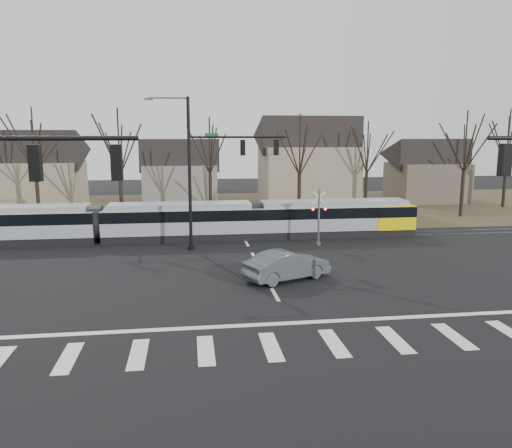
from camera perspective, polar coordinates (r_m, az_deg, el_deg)
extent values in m
plane|color=black|center=(22.81, 3.08, -9.63)|extent=(140.00, 140.00, 0.00)
cube|color=#38331E|center=(53.80, -3.29, 1.81)|extent=(140.00, 28.00, 0.01)
cube|color=silver|center=(19.22, -20.67, -14.13)|extent=(0.60, 2.60, 0.01)
cube|color=silver|center=(18.83, -13.31, -14.26)|extent=(0.60, 2.60, 0.01)
cube|color=silver|center=(18.74, -5.76, -14.16)|extent=(0.60, 2.60, 0.01)
cube|color=silver|center=(18.95, 1.73, -13.82)|extent=(0.60, 2.60, 0.01)
cube|color=silver|center=(19.46, 8.91, -13.28)|extent=(0.60, 2.60, 0.01)
cube|color=silver|center=(20.24, 15.60, -12.60)|extent=(0.60, 2.60, 0.01)
cube|color=silver|center=(21.27, 21.68, -11.83)|extent=(0.60, 2.60, 0.01)
cube|color=silver|center=(22.50, 27.12, -11.02)|extent=(0.60, 2.60, 0.01)
cube|color=silver|center=(21.15, 4.00, -11.23)|extent=(28.00, 0.35, 0.01)
cube|color=silver|center=(24.67, 2.20, -8.07)|extent=(0.18, 2.00, 0.01)
cube|color=silver|center=(28.45, 0.81, -5.60)|extent=(0.18, 2.00, 0.01)
cube|color=silver|center=(32.28, -0.24, -3.71)|extent=(0.18, 2.00, 0.01)
cube|color=silver|center=(36.15, -1.06, -2.22)|extent=(0.18, 2.00, 0.01)
cube|color=silver|center=(40.04, -1.73, -1.01)|extent=(0.18, 2.00, 0.01)
cube|color=silver|center=(43.96, -2.27, -0.03)|extent=(0.18, 2.00, 0.01)
cube|color=silver|center=(47.89, -2.73, 0.80)|extent=(0.18, 2.00, 0.01)
cube|color=silver|center=(51.82, -3.12, 1.50)|extent=(0.18, 2.00, 0.01)
cube|color=#59595E|center=(37.21, -1.26, -1.82)|extent=(90.00, 0.12, 0.06)
cube|color=#59595E|center=(38.58, -1.50, -1.40)|extent=(90.00, 0.12, 0.06)
cube|color=gray|center=(39.78, -26.55, -0.14)|extent=(12.27, 2.64, 2.76)
cube|color=black|center=(39.69, -26.61, 0.65)|extent=(12.29, 2.68, 0.80)
cube|color=gray|center=(37.63, -8.59, 0.28)|extent=(11.32, 2.64, 2.76)
cube|color=black|center=(37.54, -8.62, 1.12)|extent=(11.34, 2.68, 0.80)
cube|color=gray|center=(39.24, 8.89, 0.67)|extent=(12.27, 2.64, 2.76)
cube|color=black|center=(39.15, 8.91, 1.48)|extent=(12.29, 2.68, 0.80)
cube|color=yellow|center=(40.78, 15.14, 0.92)|extent=(3.02, 2.70, 1.84)
imported|color=#4D5154|center=(27.06, 3.58, -4.72)|extent=(5.30, 6.07, 1.58)
cylinder|color=black|center=(15.80, -25.24, 8.85)|extent=(6.50, 0.14, 0.14)
cube|color=black|center=(15.73, -23.92, 6.39)|extent=(0.32, 0.32, 1.05)
sphere|color=#FF0C07|center=(15.71, -24.00, 7.59)|extent=(0.22, 0.22, 0.22)
cube|color=black|center=(15.26, -15.63, 6.79)|extent=(0.32, 0.32, 1.05)
sphere|color=#FF0C07|center=(15.24, -15.69, 8.03)|extent=(0.22, 0.22, 0.22)
cube|color=black|center=(18.25, 26.57, 6.58)|extent=(0.32, 0.32, 1.05)
sphere|color=#FF0C07|center=(18.24, 26.65, 7.61)|extent=(0.22, 0.22, 0.22)
cylinder|color=black|center=(33.69, -7.60, 5.56)|extent=(0.22, 0.22, 10.20)
cylinder|color=black|center=(34.42, -7.41, -2.68)|extent=(0.44, 0.44, 0.30)
cylinder|color=black|center=(33.76, -2.09, 9.90)|extent=(6.50, 0.14, 0.14)
cube|color=#0C5926|center=(33.63, -5.11, 10.12)|extent=(0.90, 0.03, 0.22)
cube|color=black|center=(33.80, -1.53, 8.72)|extent=(0.32, 0.32, 1.05)
sphere|color=#FF0C07|center=(33.79, -1.53, 9.28)|extent=(0.22, 0.22, 0.22)
cube|color=black|center=(34.12, 2.32, 8.73)|extent=(0.32, 0.32, 1.05)
sphere|color=#FF0C07|center=(34.12, 2.32, 9.28)|extent=(0.22, 0.22, 0.22)
cube|color=#59595B|center=(33.76, -12.17, 13.80)|extent=(0.55, 0.22, 0.14)
cylinder|color=#59595B|center=(35.54, 7.19, 0.77)|extent=(0.14, 0.14, 4.00)
cylinder|color=#59595B|center=(35.89, 7.12, -2.23)|extent=(0.36, 0.36, 0.20)
cube|color=silver|center=(35.35, 7.23, 3.01)|extent=(0.95, 0.04, 0.95)
cube|color=silver|center=(35.35, 7.23, 3.01)|extent=(0.95, 0.04, 0.95)
cube|color=black|center=(35.45, 7.21, 1.72)|extent=(1.00, 0.10, 0.12)
sphere|color=#FF0C07|center=(35.26, 6.53, 1.69)|extent=(0.18, 0.18, 0.18)
sphere|color=#FF0C07|center=(35.49, 7.94, 1.72)|extent=(0.18, 0.18, 0.18)
cube|color=gray|center=(57.58, -23.79, 4.02)|extent=(9.00, 8.00, 5.00)
cube|color=slate|center=(57.36, -8.63, 4.48)|extent=(8.00, 7.00, 4.50)
cube|color=gray|center=(55.83, 5.89, 5.43)|extent=(10.00, 8.00, 6.50)
cube|color=brown|center=(62.96, 18.87, 4.54)|extent=(8.00, 7.00, 4.50)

